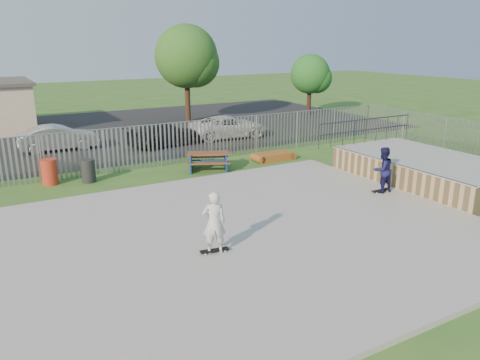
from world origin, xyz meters
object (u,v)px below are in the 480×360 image
picnic_table (208,161)px  skater_white (214,223)px  trash_bin_grey (88,171)px  car_dark (165,134)px  trash_bin_red (50,172)px  tree_mid (186,57)px  funbox (274,156)px  car_silver (58,138)px  car_white (229,127)px  skater_navy (383,170)px  tree_right (310,74)px

picnic_table → skater_white: (-3.83, -8.20, 0.61)m
trash_bin_grey → car_dark: car_dark is taller
trash_bin_red → tree_mid: tree_mid is taller
picnic_table → trash_bin_grey: bearing=-163.2°
funbox → car_dark: (-3.46, 5.69, 0.48)m
picnic_table → funbox: 3.59m
tree_mid → car_silver: bearing=-152.1°
car_white → skater_navy: bearing=-176.4°
trash_bin_grey → tree_right: (19.38, 10.18, 2.67)m
car_silver → picnic_table: bearing=-143.4°
car_silver → skater_navy: (9.24, -14.07, 0.33)m
picnic_table → tree_mid: size_ratio=0.35×
car_silver → tree_mid: size_ratio=0.60×
tree_mid → tree_right: size_ratio=1.45×
trash_bin_grey → trash_bin_red: bearing=162.9°
picnic_table → skater_navy: (4.03, -6.62, 0.61)m
picnic_table → tree_mid: tree_mid is taller
trash_bin_red → skater_white: 9.79m
trash_bin_red → skater_navy: size_ratio=0.61×
car_silver → tree_right: tree_right is taller
trash_bin_red → car_silver: (1.40, 6.28, 0.16)m
trash_bin_grey → skater_white: 9.05m
car_silver → tree_mid: (9.78, 5.18, 3.89)m
car_white → tree_right: tree_right is taller
car_silver → car_dark: bearing=-106.5°
funbox → trash_bin_red: (-10.19, 1.17, 0.35)m
funbox → car_silver: bearing=141.7°
trash_bin_red → tree_right: size_ratio=0.22×
car_white → skater_white: bearing=154.9°
car_white → car_dark: bearing=97.9°
funbox → trash_bin_grey: (-8.76, 0.72, 0.30)m
car_dark → tree_right: bearing=-79.3°
skater_navy → skater_white: (-7.86, -1.58, 0.00)m
picnic_table → car_silver: (-5.21, 7.46, 0.28)m
trash_bin_red → car_white: (10.90, 4.76, 0.15)m
car_dark → car_silver: bearing=62.3°
funbox → skater_white: skater_white is taller
skater_white → skater_navy: bearing=-148.7°
picnic_table → car_dark: car_dark is taller
tree_mid → skater_navy: (-0.54, -19.26, -3.56)m
trash_bin_red → trash_bin_grey: trash_bin_red is taller
car_white → skater_navy: (-0.26, -12.55, 0.34)m
skater_navy → picnic_table: bearing=-57.9°
funbox → tree_right: (10.63, 10.91, 2.97)m
trash_bin_red → car_dark: car_dark is taller
skater_navy → car_dark: bearing=-71.6°
car_dark → car_white: (4.17, 0.23, 0.02)m
funbox → skater_navy: size_ratio=1.06×
tree_right → skater_navy: (-10.18, -17.54, -2.13)m
picnic_table → skater_navy: size_ratio=1.37×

